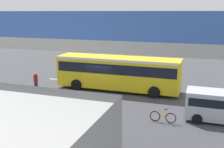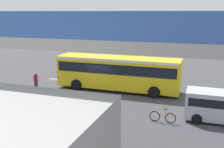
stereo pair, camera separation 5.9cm
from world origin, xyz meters
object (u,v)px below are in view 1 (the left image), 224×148
Objects in this scene: city_bus at (118,71)px; pedestrian at (36,82)px; parked_van at (223,105)px; bicycle_orange at (163,117)px; traffic_sign at (121,62)px.

city_bus is 7.73m from pedestrian.
city_bus is 2.40× the size of parked_van.
bicycle_orange is (-5.16, 6.23, -1.51)m from city_bus.
parked_van is at bearing 151.68° from city_bus.
traffic_sign is at bearing -42.32° from parked_van.
bicycle_orange is 12.85m from pedestrian.
parked_van is at bearing 172.48° from pedestrian.
pedestrian is at bearing 47.93° from traffic_sign.
bicycle_orange is (3.77, 1.42, -0.81)m from parked_van.
traffic_sign is (0.97, -4.20, 0.01)m from city_bus.
bicycle_orange is at bearing 120.44° from traffic_sign.
parked_van is 16.25m from pedestrian.
city_bus is 8.22m from bicycle_orange.
parked_van is 2.68× the size of pedestrian.
city_bus is at bearing -159.53° from pedestrian.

